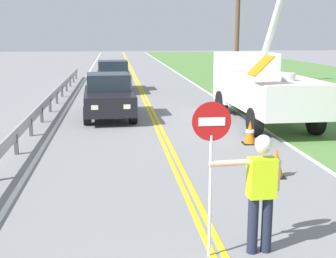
{
  "coord_description": "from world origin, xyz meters",
  "views": [
    {
      "loc": [
        -1.48,
        -1.54,
        3.28
      ],
      "look_at": [
        -0.35,
        8.19,
        1.2
      ],
      "focal_mm": 49.03,
      "sensor_mm": 36.0,
      "label": 1
    }
  ],
  "objects_px": {
    "utility_bucket_truck": "(261,83)",
    "traffic_cone_mid": "(250,133)",
    "oncoming_sedan_nearest": "(109,96)",
    "flagger_worker": "(261,187)",
    "traffic_cone_lead": "(276,163)",
    "oncoming_sedan_second": "(113,76)",
    "utility_pole_mid": "(237,17)",
    "stop_sign_paddle": "(211,145)"
  },
  "relations": [
    {
      "from": "utility_bucket_truck",
      "to": "traffic_cone_mid",
      "type": "relative_size",
      "value": 9.78
    },
    {
      "from": "utility_bucket_truck",
      "to": "oncoming_sedan_nearest",
      "type": "bearing_deg",
      "value": 167.28
    },
    {
      "from": "flagger_worker",
      "to": "traffic_cone_lead",
      "type": "bearing_deg",
      "value": 66.61
    },
    {
      "from": "flagger_worker",
      "to": "oncoming_sedan_second",
      "type": "bearing_deg",
      "value": 96.3
    },
    {
      "from": "oncoming_sedan_nearest",
      "to": "traffic_cone_lead",
      "type": "height_order",
      "value": "oncoming_sedan_nearest"
    },
    {
      "from": "oncoming_sedan_second",
      "to": "utility_bucket_truck",
      "type": "bearing_deg",
      "value": -60.13
    },
    {
      "from": "utility_bucket_truck",
      "to": "oncoming_sedan_nearest",
      "type": "xyz_separation_m",
      "value": [
        -5.64,
        1.27,
        -0.59
      ]
    },
    {
      "from": "utility_pole_mid",
      "to": "traffic_cone_lead",
      "type": "distance_m",
      "value": 18.74
    },
    {
      "from": "flagger_worker",
      "to": "utility_bucket_truck",
      "type": "relative_size",
      "value": 0.27
    },
    {
      "from": "traffic_cone_lead",
      "to": "flagger_worker",
      "type": "bearing_deg",
      "value": -113.39
    },
    {
      "from": "utility_bucket_truck",
      "to": "traffic_cone_lead",
      "type": "relative_size",
      "value": 9.78
    },
    {
      "from": "traffic_cone_mid",
      "to": "utility_bucket_truck",
      "type": "bearing_deg",
      "value": 68.04
    },
    {
      "from": "oncoming_sedan_nearest",
      "to": "traffic_cone_mid",
      "type": "bearing_deg",
      "value": -48.79
    },
    {
      "from": "oncoming_sedan_nearest",
      "to": "oncoming_sedan_second",
      "type": "relative_size",
      "value": 1.01
    },
    {
      "from": "utility_bucket_truck",
      "to": "traffic_cone_lead",
      "type": "xyz_separation_m",
      "value": [
        -1.76,
        -6.74,
        -1.09
      ]
    },
    {
      "from": "oncoming_sedan_nearest",
      "to": "utility_pole_mid",
      "type": "distance_m",
      "value": 12.99
    },
    {
      "from": "stop_sign_paddle",
      "to": "utility_bucket_truck",
      "type": "xyz_separation_m",
      "value": [
        4.06,
        10.31,
        -0.28
      ]
    },
    {
      "from": "utility_pole_mid",
      "to": "traffic_cone_mid",
      "type": "distance_m",
      "value": 15.62
    },
    {
      "from": "flagger_worker",
      "to": "oncoming_sedan_second",
      "type": "height_order",
      "value": "flagger_worker"
    },
    {
      "from": "traffic_cone_lead",
      "to": "oncoming_sedan_nearest",
      "type": "bearing_deg",
      "value": 115.81
    },
    {
      "from": "oncoming_sedan_second",
      "to": "stop_sign_paddle",
      "type": "bearing_deg",
      "value": -85.92
    },
    {
      "from": "utility_bucket_truck",
      "to": "oncoming_sedan_nearest",
      "type": "height_order",
      "value": "utility_bucket_truck"
    },
    {
      "from": "flagger_worker",
      "to": "utility_bucket_truck",
      "type": "xyz_separation_m",
      "value": [
        3.29,
        10.27,
        0.38
      ]
    },
    {
      "from": "utility_pole_mid",
      "to": "traffic_cone_mid",
      "type": "xyz_separation_m",
      "value": [
        -3.47,
        -14.75,
        -3.81
      ]
    },
    {
      "from": "flagger_worker",
      "to": "traffic_cone_mid",
      "type": "relative_size",
      "value": 2.61
    },
    {
      "from": "stop_sign_paddle",
      "to": "oncoming_sedan_second",
      "type": "relative_size",
      "value": 0.56
    },
    {
      "from": "utility_bucket_truck",
      "to": "traffic_cone_mid",
      "type": "xyz_separation_m",
      "value": [
        -1.43,
        -3.54,
        -1.09
      ]
    },
    {
      "from": "stop_sign_paddle",
      "to": "utility_bucket_truck",
      "type": "bearing_deg",
      "value": 68.52
    },
    {
      "from": "utility_pole_mid",
      "to": "traffic_cone_lead",
      "type": "relative_size",
      "value": 11.32
    },
    {
      "from": "utility_bucket_truck",
      "to": "oncoming_sedan_nearest",
      "type": "relative_size",
      "value": 1.64
    },
    {
      "from": "oncoming_sedan_nearest",
      "to": "utility_bucket_truck",
      "type": "bearing_deg",
      "value": -12.72
    },
    {
      "from": "oncoming_sedan_nearest",
      "to": "flagger_worker",
      "type": "bearing_deg",
      "value": -78.47
    },
    {
      "from": "stop_sign_paddle",
      "to": "oncoming_sedan_second",
      "type": "bearing_deg",
      "value": 94.08
    },
    {
      "from": "utility_pole_mid",
      "to": "utility_bucket_truck",
      "type": "bearing_deg",
      "value": -100.34
    },
    {
      "from": "utility_bucket_truck",
      "to": "oncoming_sedan_second",
      "type": "distance_m",
      "value": 11.0
    },
    {
      "from": "stop_sign_paddle",
      "to": "traffic_cone_lead",
      "type": "height_order",
      "value": "stop_sign_paddle"
    },
    {
      "from": "oncoming_sedan_second",
      "to": "traffic_cone_lead",
      "type": "relative_size",
      "value": 5.91
    },
    {
      "from": "oncoming_sedan_second",
      "to": "utility_pole_mid",
      "type": "bearing_deg",
      "value": 12.61
    },
    {
      "from": "traffic_cone_lead",
      "to": "traffic_cone_mid",
      "type": "relative_size",
      "value": 1.0
    },
    {
      "from": "oncoming_sedan_nearest",
      "to": "traffic_cone_mid",
      "type": "distance_m",
      "value": 6.42
    },
    {
      "from": "oncoming_sedan_second",
      "to": "traffic_cone_mid",
      "type": "distance_m",
      "value": 13.69
    },
    {
      "from": "oncoming_sedan_second",
      "to": "traffic_cone_lead",
      "type": "height_order",
      "value": "oncoming_sedan_second"
    }
  ]
}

